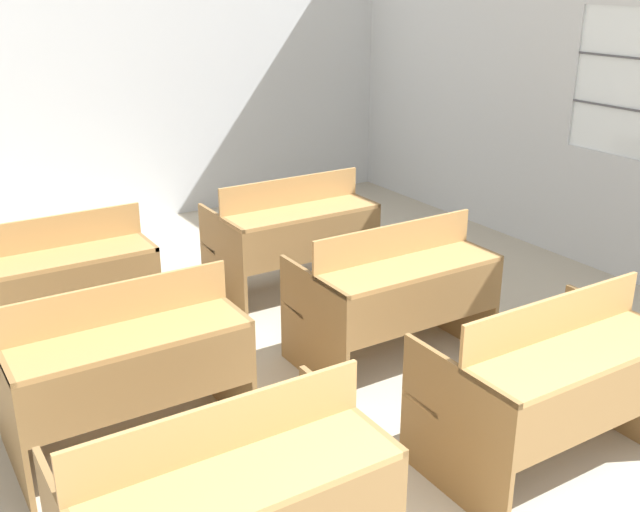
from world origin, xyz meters
TOP-DOWN VIEW (x-y plane):
  - wall_back at (0.00, 6.41)m, footprint 6.59×0.06m
  - wall_right_with_window at (3.26, 3.22)m, footprint 0.06×6.38m
  - bench_front_left at (-1.08, 1.27)m, footprint 1.21×0.77m
  - bench_front_right at (0.72, 1.28)m, footprint 1.21×0.77m
  - bench_second_left at (-1.05, 2.58)m, footprint 1.21×0.77m
  - bench_second_right at (0.73, 2.58)m, footprint 1.21×0.77m
  - bench_third_left at (-1.08, 3.90)m, footprint 1.21×0.77m
  - bench_third_right at (0.75, 3.93)m, footprint 1.21×0.77m

SIDE VIEW (x-z plane):
  - bench_front_left at x=-1.08m, z-range 0.02..0.96m
  - bench_front_right at x=0.72m, z-range 0.02..0.96m
  - bench_second_left at x=-1.05m, z-range 0.02..0.96m
  - bench_second_right at x=0.73m, z-range 0.02..0.96m
  - bench_third_left at x=-1.08m, z-range 0.02..0.96m
  - bench_third_right at x=0.75m, z-range 0.02..0.96m
  - wall_right_with_window at x=3.26m, z-range 0.00..3.15m
  - wall_back at x=0.00m, z-range 0.00..3.16m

